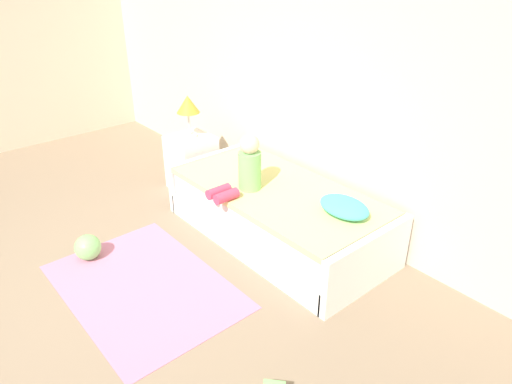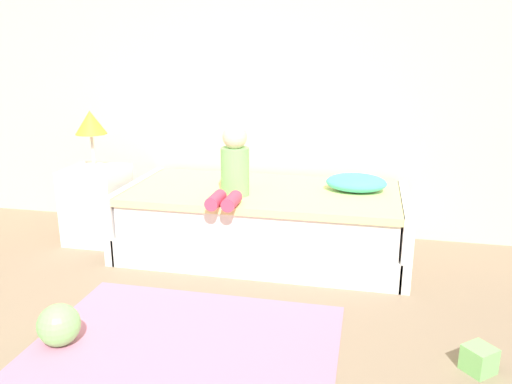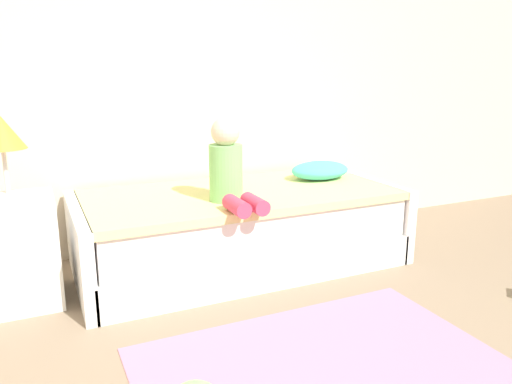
{
  "view_description": "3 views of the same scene",
  "coord_description": "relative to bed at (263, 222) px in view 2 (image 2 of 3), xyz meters",
  "views": [
    {
      "loc": [
        2.96,
        -0.54,
        2.39
      ],
      "look_at": [
        0.28,
        1.75,
        0.55
      ],
      "focal_mm": 32.89,
      "sensor_mm": 36.0,
      "label": 1
    },
    {
      "loc": [
        1.02,
        -1.62,
        1.53
      ],
      "look_at": [
        0.28,
        1.75,
        0.55
      ],
      "focal_mm": 36.35,
      "sensor_mm": 36.0,
      "label": 2
    },
    {
      "loc": [
        -0.94,
        -0.91,
        1.27
      ],
      "look_at": [
        0.28,
        1.75,
        0.55
      ],
      "focal_mm": 34.84,
      "sensor_mm": 36.0,
      "label": 3
    }
  ],
  "objects": [
    {
      "name": "child_figure",
      "position": [
        -0.17,
        -0.23,
        0.46
      ],
      "size": [
        0.2,
        0.51,
        0.5
      ],
      "color": "#7FC672",
      "rests_on": "bed"
    },
    {
      "name": "wall_rear",
      "position": [
        -0.28,
        0.6,
        1.2
      ],
      "size": [
        7.2,
        0.1,
        2.9
      ],
      "primitive_type": "cube",
      "color": "beige",
      "rests_on": "ground"
    },
    {
      "name": "nightstand",
      "position": [
        -1.35,
        -0.02,
        0.05
      ],
      "size": [
        0.44,
        0.44,
        0.6
      ],
      "primitive_type": "cube",
      "color": "white",
      "rests_on": "ground"
    },
    {
      "name": "toy_ball",
      "position": [
        -0.79,
        -1.47,
        -0.13
      ],
      "size": [
        0.22,
        0.22,
        0.22
      ],
      "primitive_type": "sphere",
      "color": "#7FD872",
      "rests_on": "ground"
    },
    {
      "name": "toy_block",
      "position": [
        1.33,
        -1.25,
        -0.18
      ],
      "size": [
        0.18,
        0.18,
        0.13
      ],
      "primitive_type": "cube",
      "rotation": [
        0.0,
        0.0,
        0.72
      ],
      "color": "#7FD872",
      "rests_on": "ground"
    },
    {
      "name": "table_lamp",
      "position": [
        -1.35,
        -0.02,
        0.69
      ],
      "size": [
        0.24,
        0.24,
        0.45
      ],
      "color": "silver",
      "rests_on": "nightstand"
    },
    {
      "name": "area_rug",
      "position": [
        -0.14,
        -1.3,
        -0.24
      ],
      "size": [
        1.6,
        1.1,
        0.01
      ],
      "primitive_type": "cube",
      "color": "pink",
      "rests_on": "ground"
    },
    {
      "name": "pillow",
      "position": [
        0.67,
        0.1,
        0.32
      ],
      "size": [
        0.44,
        0.3,
        0.13
      ],
      "primitive_type": "ellipsoid",
      "color": "#4CCCBC",
      "rests_on": "bed"
    },
    {
      "name": "bed",
      "position": [
        0.0,
        0.0,
        0.0
      ],
      "size": [
        2.11,
        1.0,
        0.5
      ],
      "color": "white",
      "rests_on": "ground"
    }
  ]
}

